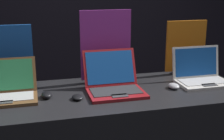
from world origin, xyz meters
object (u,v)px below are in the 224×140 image
(promo_stand_front, at_px, (5,58))
(mouse_middle, at_px, (77,97))
(mouse_front, at_px, (47,95))
(laptop_back, at_px, (201,75))
(mouse_back, at_px, (174,86))
(laptop_front, at_px, (4,90))
(promo_stand_back, at_px, (186,49))
(promo_stand_middle, at_px, (106,48))
(laptop_middle, at_px, (114,83))

(promo_stand_front, bearing_deg, mouse_middle, -40.90)
(mouse_front, relative_size, promo_stand_front, 0.24)
(laptop_back, height_order, mouse_back, laptop_back)
(mouse_middle, distance_m, laptop_back, 0.92)
(laptop_front, xyz_separation_m, promo_stand_back, (1.35, 0.24, 0.14))
(mouse_front, distance_m, promo_stand_middle, 0.55)
(laptop_middle, relative_size, laptop_back, 0.99)
(laptop_front, xyz_separation_m, laptop_middle, (0.70, -0.04, 0.00))
(mouse_middle, distance_m, mouse_back, 0.67)
(promo_stand_front, distance_m, mouse_back, 1.17)
(laptop_front, distance_m, mouse_front, 0.26)
(mouse_back, distance_m, promo_stand_back, 0.45)
(laptop_front, xyz_separation_m, mouse_front, (0.26, -0.05, -0.04))
(laptop_middle, xyz_separation_m, laptop_back, (0.66, 0.03, -0.00))
(laptop_front, relative_size, mouse_middle, 4.37)
(laptop_front, bearing_deg, mouse_back, -4.40)
(mouse_middle, relative_size, mouse_back, 0.93)
(promo_stand_middle, bearing_deg, mouse_middle, -128.95)
(laptop_front, bearing_deg, mouse_middle, -16.23)
(laptop_front, distance_m, promo_stand_front, 0.29)
(promo_stand_front, height_order, laptop_back, promo_stand_front)
(mouse_front, height_order, laptop_middle, laptop_middle)
(promo_stand_front, height_order, mouse_back, promo_stand_front)
(promo_stand_middle, bearing_deg, promo_stand_back, 4.51)
(promo_stand_back, bearing_deg, promo_stand_middle, -175.49)
(promo_stand_middle, xyz_separation_m, promo_stand_back, (0.66, 0.05, -0.05))
(promo_stand_front, bearing_deg, laptop_middle, -22.85)
(mouse_front, bearing_deg, promo_stand_back, 14.89)
(promo_stand_middle, xyz_separation_m, mouse_back, (0.41, -0.27, -0.23))
(laptop_middle, bearing_deg, mouse_front, -178.67)
(mouse_front, height_order, mouse_middle, mouse_front)
(mouse_front, relative_size, promo_stand_middle, 0.20)
(mouse_middle, height_order, laptop_back, laptop_back)
(promo_stand_front, xyz_separation_m, laptop_middle, (0.70, -0.29, -0.14))
(laptop_front, relative_size, promo_stand_back, 0.95)
(laptop_front, relative_size, mouse_back, 4.05)
(promo_stand_front, relative_size, mouse_back, 4.34)
(mouse_front, xyz_separation_m, promo_stand_back, (1.10, 0.29, 0.18))
(promo_stand_middle, bearing_deg, laptop_back, -16.97)
(laptop_back, bearing_deg, promo_stand_back, 90.00)
(laptop_back, bearing_deg, promo_stand_middle, 163.03)
(mouse_front, xyz_separation_m, laptop_back, (1.10, 0.04, 0.04))
(mouse_front, distance_m, laptop_back, 1.10)
(promo_stand_front, distance_m, promo_stand_middle, 0.70)
(promo_stand_front, relative_size, promo_stand_back, 1.02)
(mouse_middle, height_order, promo_stand_middle, promo_stand_middle)
(mouse_front, bearing_deg, promo_stand_front, 130.16)
(mouse_middle, bearing_deg, laptop_back, 7.29)
(laptop_front, xyz_separation_m, promo_stand_middle, (0.70, 0.19, 0.19))
(promo_stand_front, bearing_deg, mouse_front, -49.84)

